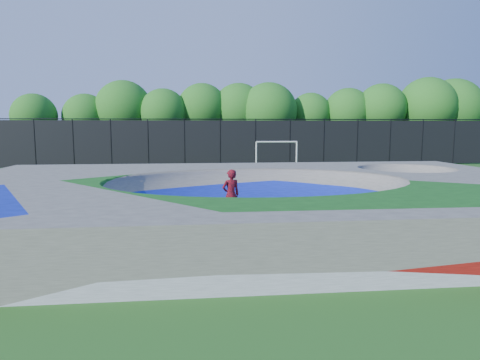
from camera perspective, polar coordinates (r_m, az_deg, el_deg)
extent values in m
plane|color=#1F5417|center=(15.71, 2.22, -5.33)|extent=(120.00, 120.00, 0.00)
cube|color=gray|center=(15.56, 2.23, -2.63)|extent=(22.00, 14.00, 1.50)
imported|color=#AF0E1D|center=(15.44, -1.23, -2.02)|extent=(0.79, 0.65, 1.87)
cube|color=black|center=(15.61, -1.22, -5.32)|extent=(0.81, 0.47, 0.05)
cylinder|color=silver|center=(34.01, 2.19, 3.27)|extent=(0.12, 0.12, 2.18)
cylinder|color=silver|center=(34.64, 7.55, 3.28)|extent=(0.12, 0.12, 2.18)
cylinder|color=silver|center=(34.23, 4.91, 5.10)|extent=(3.27, 0.12, 0.12)
cylinder|color=black|center=(38.37, -25.68, 4.37)|extent=(0.09, 0.09, 4.00)
cylinder|color=black|center=(37.48, -21.34, 4.54)|extent=(0.09, 0.09, 4.00)
cylinder|color=black|center=(36.82, -16.82, 4.68)|extent=(0.09, 0.09, 4.00)
cylinder|color=black|center=(36.39, -12.15, 4.80)|extent=(0.09, 0.09, 4.00)
cylinder|color=black|center=(36.20, -7.41, 4.89)|extent=(0.09, 0.09, 4.00)
cylinder|color=black|center=(36.27, -2.65, 4.95)|extent=(0.09, 0.09, 4.00)
cylinder|color=black|center=(36.58, 2.07, 4.97)|extent=(0.09, 0.09, 4.00)
cylinder|color=black|center=(37.13, 6.67, 4.96)|extent=(0.09, 0.09, 4.00)
cylinder|color=black|center=(37.91, 11.11, 4.92)|extent=(0.09, 0.09, 4.00)
cylinder|color=black|center=(38.91, 15.35, 4.85)|extent=(0.09, 0.09, 4.00)
cylinder|color=black|center=(40.10, 19.35, 4.76)|extent=(0.09, 0.09, 4.00)
cylinder|color=black|center=(41.48, 23.11, 4.66)|extent=(0.09, 0.09, 4.00)
cylinder|color=black|center=(43.03, 26.60, 4.55)|extent=(0.09, 0.09, 4.00)
cube|color=black|center=(36.27, -2.65, 4.95)|extent=(48.00, 0.03, 3.80)
cylinder|color=black|center=(36.25, -2.67, 8.11)|extent=(48.00, 0.08, 0.08)
cylinder|color=#433321|center=(43.60, -25.56, 3.84)|extent=(0.44, 0.44, 2.80)
sphere|color=#21681B|center=(43.56, -25.77, 7.69)|extent=(4.08, 4.08, 4.08)
cylinder|color=#433321|center=(43.36, -19.73, 4.05)|extent=(0.44, 0.44, 2.72)
sphere|color=#21681B|center=(43.32, -19.90, 7.96)|extent=(4.29, 4.29, 4.29)
cylinder|color=#433321|center=(42.72, -15.11, 4.40)|extent=(0.44, 0.44, 3.04)
sphere|color=#21681B|center=(42.71, -15.26, 9.14)|extent=(5.38, 5.38, 5.38)
cylinder|color=#433321|center=(41.45, -10.10, 4.43)|extent=(0.44, 0.44, 3.00)
sphere|color=#21681B|center=(41.43, -10.20, 8.84)|extent=(4.51, 4.51, 4.51)
cylinder|color=#433321|center=(42.23, -5.02, 4.79)|extent=(0.44, 0.44, 3.33)
sphere|color=#21681B|center=(42.23, -5.07, 9.51)|extent=(4.83, 4.83, 4.83)
cylinder|color=#433321|center=(42.57, -0.17, 4.70)|extent=(0.44, 0.44, 3.14)
sphere|color=#21681B|center=(42.56, -0.17, 9.40)|extent=(5.12, 5.12, 5.12)
cylinder|color=#433321|center=(41.86, 3.79, 4.40)|extent=(0.44, 0.44, 2.79)
sphere|color=#21681B|center=(41.84, 3.83, 9.14)|extent=(5.51, 5.51, 5.51)
cylinder|color=#433321|center=(43.73, 9.29, 4.60)|extent=(0.44, 0.44, 3.03)
sphere|color=#21681B|center=(43.70, 9.37, 8.67)|extent=(4.23, 4.23, 4.23)
cylinder|color=#433321|center=(44.32, 14.05, 4.55)|extent=(0.44, 0.44, 3.08)
sphere|color=#21681B|center=(44.30, 14.18, 8.81)|extent=(4.69, 4.69, 4.69)
cylinder|color=#433321|center=(44.65, 18.16, 4.58)|extent=(0.44, 0.44, 3.32)
sphere|color=#21681B|center=(44.65, 18.34, 9.04)|extent=(4.84, 4.84, 4.84)
cylinder|color=#433321|center=(46.45, 23.44, 4.36)|extent=(0.44, 0.44, 3.21)
sphere|color=#21681B|center=(46.46, 23.67, 8.97)|extent=(5.69, 5.69, 5.69)
cylinder|color=#433321|center=(48.67, 26.26, 4.16)|extent=(0.44, 0.44, 2.94)
sphere|color=#21681B|center=(48.66, 26.50, 8.52)|extent=(5.97, 5.97, 5.97)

